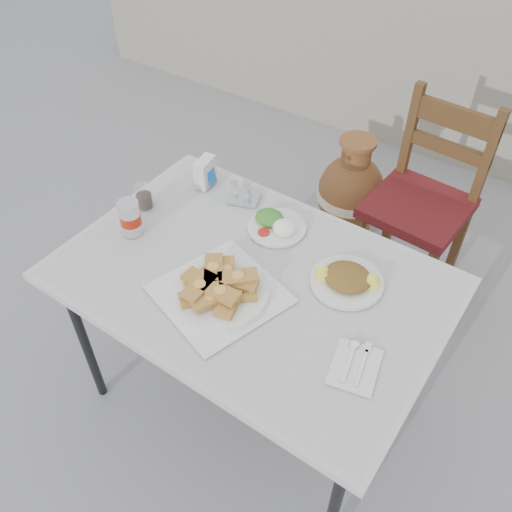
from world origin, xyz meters
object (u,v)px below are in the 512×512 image
Objects in this scene: condiment_caddy at (244,194)px; napkin_holder at (205,172)px; cafe_table at (251,286)px; cola_glass at (144,198)px; pide_plate at (219,287)px; terracotta_urn at (350,194)px; salad_chopped_plate at (347,279)px; chair at (422,200)px; salad_rice_plate at (276,224)px; soda_can at (130,218)px.

napkin_holder is at bearing -179.70° from condiment_caddy.
cola_glass reaches higher than cafe_table.
pide_plate is 0.73× the size of terracotta_urn.
chair reaches higher than salad_chopped_plate.
condiment_caddy is 1.00m from chair.
napkin_holder reaches higher than condiment_caddy.
cafe_table is 11.15× the size of napkin_holder.
cafe_table is 0.59m from cola_glass.
chair is at bearing 75.67° from pide_plate.
salad_rice_plate is 0.88× the size of salad_chopped_plate.
soda_can is 0.14× the size of chair.
terracotta_urn is at bearing 65.15° from napkin_holder.
chair is (0.78, 1.17, -0.36)m from soda_can.
soda_can is 1.47m from terracotta_urn.
salad_rice_plate is 2.30× the size of cola_glass.
napkin_holder is (0.12, 0.25, 0.02)m from cola_glass.
terracotta_urn is (-0.11, 1.37, -0.55)m from pide_plate.
napkin_holder is at bearing 168.95° from salad_rice_plate.
salad_chopped_plate is 1.76× the size of condiment_caddy.
terracotta_urn is (0.36, 1.30, -0.59)m from soda_can.
cola_glass is at bearing 114.17° from soda_can.
soda_can reaches higher than salad_chopped_plate.
pide_plate is 2.16× the size of salad_rice_plate.
soda_can is (-0.46, 0.08, 0.04)m from pide_plate.
salad_rice_plate is 0.54m from cola_glass.
salad_chopped_plate is at bearing -83.42° from chair.
salad_rice_plate is 1.83× the size of napkin_holder.
chair is at bearing 50.50° from cola_glass.
chair reaches higher than salad_rice_plate.
salad_chopped_plate is at bearing -20.24° from napkin_holder.
pide_plate is 1.33m from chair.
cola_glass is 0.40m from condiment_caddy.
terracotta_urn is at bearing 69.84° from cola_glass.
cola_glass is at bearing -121.27° from napkin_holder.
pide_plate is 0.40m from salad_rice_plate.
napkin_holder is 1.11m from terracotta_urn.
cola_glass is 0.67× the size of condiment_caddy.
cafe_table is 0.44m from condiment_caddy.
condiment_caddy is at bearing 58.36° from soda_can.
chair is at bearing 55.19° from condiment_caddy.
napkin_holder is (0.05, 0.40, -0.01)m from soda_can.
condiment_caddy is at bearing 114.93° from pide_plate.
salad_rice_plate is at bearing 18.85° from cola_glass.
chair is at bearing 68.61° from salad_rice_plate.
salad_rice_plate is 0.22× the size of chair.
napkin_holder is at bearing 82.23° from soda_can.
soda_can is at bearing -105.47° from terracotta_urn.
cola_glass is 1.37m from chair.
condiment_caddy is 0.14× the size of chair.
soda_can is (-0.51, -0.06, 0.13)m from cafe_table.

